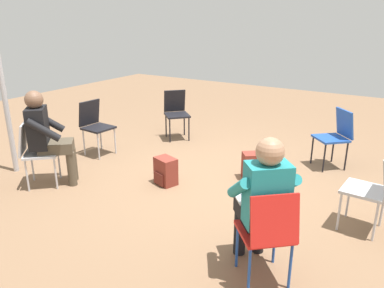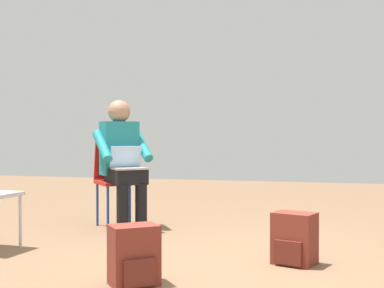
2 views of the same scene
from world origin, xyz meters
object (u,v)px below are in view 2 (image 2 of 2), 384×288
(chair_northwest, at_px, (117,176))
(backpack_by_empty_chair, at_px, (294,242))
(person_with_laptop, at_px, (122,157))
(backpack_near_laptop_user, at_px, (134,259))

(chair_northwest, relative_size, backpack_by_empty_chair, 2.36)
(chair_northwest, bearing_deg, backpack_by_empty_chair, 106.40)
(chair_northwest, xyz_separation_m, person_with_laptop, (0.11, -0.13, 0.20))
(person_with_laptop, bearing_deg, chair_northwest, -90.00)
(person_with_laptop, bearing_deg, backpack_by_empty_chair, 107.79)
(chair_northwest, xyz_separation_m, backpack_by_empty_chair, (1.81, -1.14, -0.34))
(backpack_by_empty_chair, bearing_deg, backpack_near_laptop_user, -139.30)
(backpack_near_laptop_user, height_order, backpack_by_empty_chair, same)
(chair_northwest, bearing_deg, person_with_laptop, 90.00)
(backpack_near_laptop_user, relative_size, backpack_by_empty_chair, 1.00)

